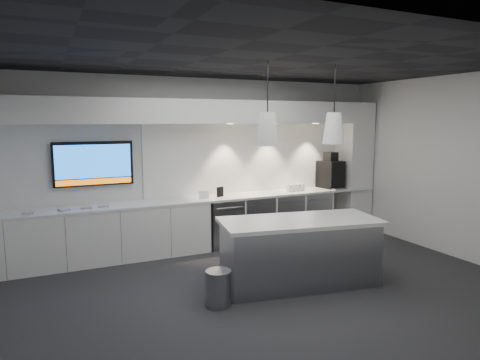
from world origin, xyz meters
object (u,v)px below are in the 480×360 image
island (299,252)px  coffee_machine (330,173)px  bin (218,288)px  wall_tv (93,164)px

island → coffee_machine: (2.12, 2.18, 0.73)m
island → coffee_machine: coffee_machine is taller
island → bin: island is taller
bin → coffee_machine: size_ratio=0.62×
bin → coffee_machine: coffee_machine is taller
wall_tv → coffee_machine: bearing=-3.1°
coffee_machine → bin: bearing=-154.0°
wall_tv → island: (2.40, -2.42, -1.10)m
wall_tv → island: bearing=-45.3°
coffee_machine → island: bearing=-143.0°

